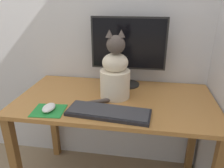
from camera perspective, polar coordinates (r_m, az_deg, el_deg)
wall_back at (r=1.58m, az=2.97°, el=19.13°), size 7.00×0.04×2.50m
desk at (r=1.42m, az=0.86°, el=-7.66°), size 1.22×0.64×0.74m
monitor at (r=1.49m, az=4.30°, el=9.43°), size 0.50×0.17×0.47m
keyboard at (r=1.19m, az=-0.92°, el=-7.35°), size 0.46×0.20×0.02m
mousepad_left at (r=1.27m, az=-16.20°, el=-6.69°), size 0.19×0.17×0.00m
computer_mouse_left at (r=1.26m, az=-16.17°, el=-5.94°), size 0.06×0.10×0.03m
cat at (r=1.33m, az=0.78°, el=2.78°), size 0.25×0.26×0.42m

